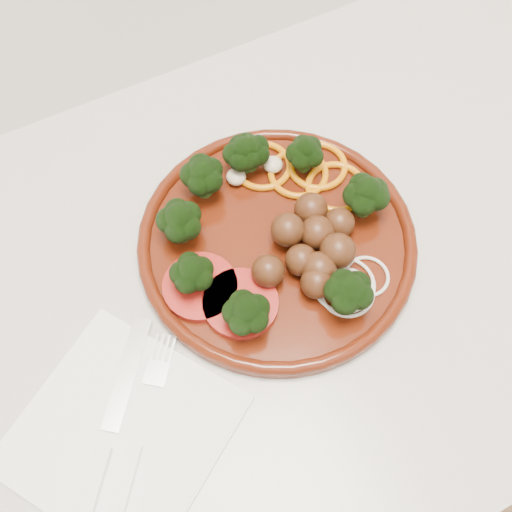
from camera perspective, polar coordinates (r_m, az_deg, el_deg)
name	(u,v)px	position (r m, az deg, el deg)	size (l,w,h in m)	color
counter	(184,434)	(1.07, -6.41, -15.49)	(2.40, 0.60, 0.90)	silver
plate	(276,233)	(0.66, 1.77, 2.02)	(0.29, 0.29, 0.06)	#411407
napkin	(121,432)	(0.62, -11.88, -15.05)	(0.18, 0.18, 0.00)	white
knife	(102,454)	(0.61, -13.54, -16.76)	(0.14, 0.17, 0.01)	silver
fork	(130,464)	(0.60, -11.09, -17.71)	(0.13, 0.15, 0.01)	white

